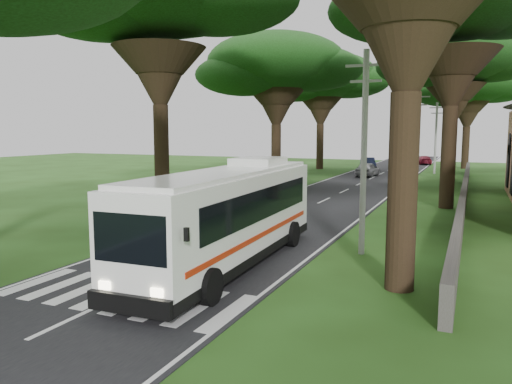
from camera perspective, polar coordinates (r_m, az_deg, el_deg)
ground at (r=17.26m, az=-10.87°, el=-9.64°), size 140.00×140.00×0.00m
road at (r=40.04m, az=9.72°, el=-0.07°), size 8.00×120.00×0.04m
crosswalk at (r=15.74m, az=-15.06°, el=-11.42°), size 8.00×3.00×0.01m
property_wall at (r=37.85m, az=22.71°, el=-0.03°), size 0.35×50.00×1.20m
pole_near at (r=20.00m, az=12.24°, el=4.78°), size 1.60×0.24×8.00m
pole_mid at (r=39.80m, az=17.95°, el=5.67°), size 1.60×0.24×8.00m
pole_far at (r=59.74m, az=19.86°, el=5.96°), size 1.60×0.24×8.00m
tree_l_midb at (r=47.15m, az=2.36°, el=14.35°), size 12.73×12.73×13.76m
tree_l_far at (r=64.49m, az=7.44°, el=12.89°), size 13.92×13.92×14.60m
tree_r_midb at (r=52.10m, az=21.89°, el=14.22°), size 12.94×12.94×14.77m
tree_r_far at (r=69.85m, az=23.14°, el=11.28°), size 12.56×12.56×13.54m
coach_bus at (r=18.08m, az=-3.07°, el=-2.60°), size 3.10×11.98×3.51m
distant_car_a at (r=54.37m, az=12.62°, el=2.56°), size 2.08×4.55×1.51m
distant_car_b at (r=63.58m, az=12.66°, el=3.18°), size 2.81×4.81×1.50m
distant_car_c at (r=75.96m, az=18.66°, el=3.49°), size 2.68×4.48×1.22m
pedestrian at (r=25.90m, az=-15.42°, el=-2.28°), size 0.41×0.61×1.66m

